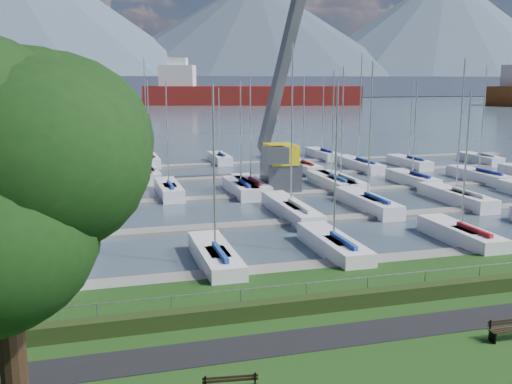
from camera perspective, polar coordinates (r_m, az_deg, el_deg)
name	(u,v)px	position (r m, az deg, el deg)	size (l,w,h in m)	color
path	(355,334)	(24.05, 9.89, -13.79)	(160.00, 2.00, 0.04)	black
water	(117,102)	(282.96, -13.71, 8.73)	(800.00, 540.00, 0.20)	#40505E
hedge	(330,302)	(26.08, 7.44, -10.86)	(80.00, 0.70, 0.70)	#202F11
fence	(327,281)	(26.12, 7.14, -8.82)	(0.04, 0.04, 80.00)	gray
foothill	(112,87)	(352.76, -14.17, 10.17)	(900.00, 80.00, 12.00)	#424A60
mountains	(117,27)	(429.13, -13.71, 15.76)	(1190.00, 360.00, 115.00)	#3D4D5A
docks	(214,198)	(50.61, -4.24, -0.62)	(90.00, 41.60, 0.25)	slate
bench_right	(510,330)	(25.17, 24.03, -12.45)	(1.81, 0.47, 0.85)	black
crane	(282,131)	(54.26, 2.58, 6.12)	(5.36, 13.24, 22.35)	#515358
cargo_ship_mid	(242,95)	(242.79, -1.40, 9.65)	(90.89, 41.28, 21.50)	maroon
sailboat_fleet	(173,133)	(51.81, -8.34, 5.88)	(75.50, 49.38, 13.64)	silver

